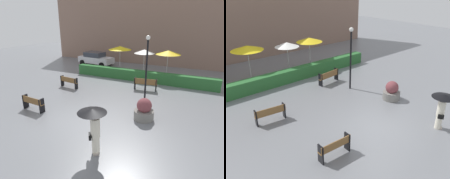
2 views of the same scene
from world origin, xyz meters
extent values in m
plane|color=slate|center=(0.00, 0.00, 0.00)|extent=(60.00, 60.00, 0.00)
cube|color=brown|center=(-3.16, -0.18, 0.47)|extent=(1.55, 0.35, 0.04)
cube|color=brown|center=(-3.16, -0.33, 0.68)|extent=(1.54, 0.12, 0.37)
cube|color=black|center=(-3.86, -0.16, 0.43)|extent=(0.08, 0.37, 0.86)
cube|color=black|center=(-2.45, -0.24, 0.43)|extent=(0.08, 0.37, 0.86)
cube|color=brown|center=(-3.92, 4.20, 0.46)|extent=(1.67, 0.41, 0.04)
cube|color=brown|center=(-3.94, 4.08, 0.68)|extent=(1.65, 0.23, 0.39)
cube|color=black|center=(-4.69, 4.27, 0.43)|extent=(0.10, 0.33, 0.87)
cube|color=black|center=(-3.16, 4.10, 0.43)|extent=(0.10, 0.33, 0.87)
cube|color=brown|center=(1.76, 6.31, 0.48)|extent=(1.78, 0.46, 0.04)
cube|color=brown|center=(1.78, 6.16, 0.71)|extent=(1.76, 0.24, 0.43)
cube|color=black|center=(0.95, 6.20, 0.46)|extent=(0.10, 0.37, 0.93)
cube|color=black|center=(2.58, 6.38, 0.46)|extent=(0.10, 0.37, 0.93)
cylinder|color=silver|center=(2.25, -2.04, 0.38)|extent=(0.32, 0.32, 0.75)
cube|color=#B2A599|center=(2.28, -2.09, 0.04)|extent=(0.39, 0.41, 0.08)
cylinder|color=silver|center=(2.25, -2.04, 1.16)|extent=(0.38, 0.38, 0.82)
sphere|color=tan|center=(2.25, -2.04, 1.68)|extent=(0.21, 0.21, 0.21)
cube|color=black|center=(2.07, -2.17, 0.80)|extent=(0.24, 0.29, 0.22)
cylinder|color=black|center=(2.16, -2.09, 1.45)|extent=(0.02, 0.02, 0.90)
cone|color=black|center=(2.16, -2.09, 1.90)|extent=(1.15, 1.15, 0.16)
cylinder|color=slate|center=(3.12, 1.60, 0.26)|extent=(1.08, 1.08, 0.52)
sphere|color=brown|center=(3.12, 1.60, 0.81)|extent=(0.81, 0.81, 0.81)
cylinder|color=black|center=(2.28, 4.53, 1.99)|extent=(0.12, 0.12, 3.98)
sphere|color=white|center=(2.28, 4.53, 4.10)|extent=(0.28, 0.28, 0.28)
cylinder|color=silver|center=(-2.31, 10.57, 1.25)|extent=(0.06, 0.06, 2.50)
cone|color=yellow|center=(-2.31, 10.57, 2.50)|extent=(2.33, 2.33, 0.35)
cylinder|color=silver|center=(0.49, 9.78, 1.22)|extent=(0.06, 0.06, 2.43)
cone|color=white|center=(0.49, 9.78, 2.43)|extent=(1.87, 1.87, 0.35)
cylinder|color=silver|center=(2.64, 9.85, 1.24)|extent=(0.06, 0.06, 2.47)
cone|color=yellow|center=(2.64, 9.85, 2.47)|extent=(2.17, 2.17, 0.35)
cube|color=#28602D|center=(0.67, 8.40, 0.47)|extent=(12.71, 0.70, 0.93)
cube|color=#846656|center=(0.00, 16.00, 4.99)|extent=(28.00, 1.20, 9.98)
cube|color=silver|center=(-6.23, 12.36, 0.67)|extent=(4.37, 2.20, 0.70)
cube|color=#333842|center=(-6.43, 12.39, 1.29)|extent=(2.36, 1.84, 0.55)
cylinder|color=black|center=(-4.72, 13.08, 0.32)|extent=(0.66, 0.29, 0.64)
cylinder|color=black|center=(-4.91, 11.34, 0.32)|extent=(0.66, 0.29, 0.64)
cylinder|color=black|center=(-7.55, 13.39, 0.32)|extent=(0.66, 0.29, 0.64)
cylinder|color=black|center=(-7.74, 11.65, 0.32)|extent=(0.66, 0.29, 0.64)
camera|label=1|loc=(5.77, -7.73, 5.10)|focal=31.30mm
camera|label=2|loc=(-8.47, -6.54, 6.96)|focal=38.47mm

